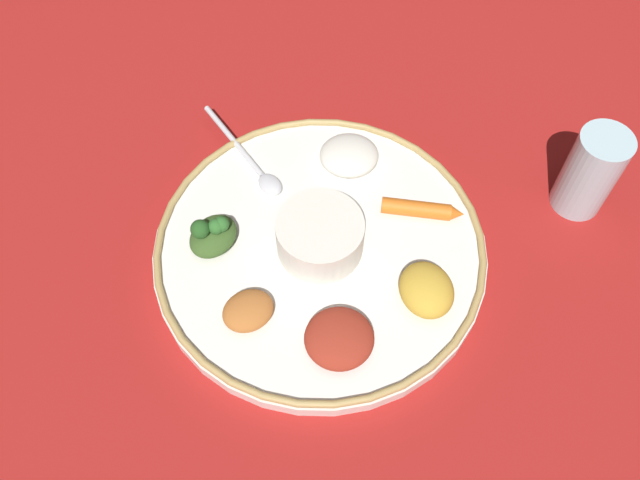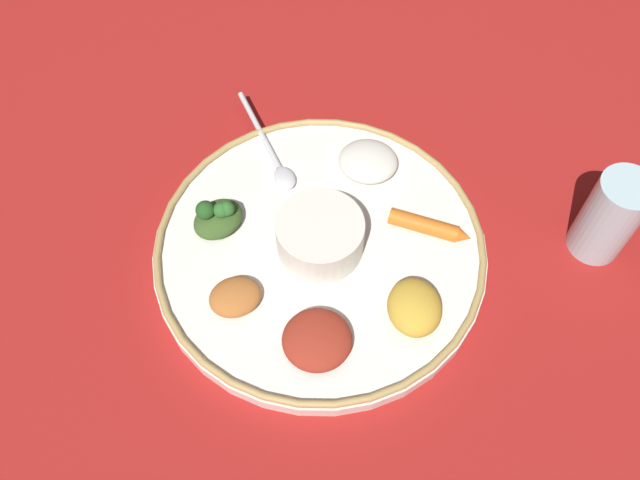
# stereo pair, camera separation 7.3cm
# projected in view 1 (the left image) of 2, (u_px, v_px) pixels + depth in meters

# --- Properties ---
(ground_plane) EXTENTS (2.40, 2.40, 0.00)m
(ground_plane) POSITION_uv_depth(u_px,v_px,m) (320.00, 255.00, 0.76)
(ground_plane) COLOR maroon
(platter) EXTENTS (0.37, 0.37, 0.02)m
(platter) POSITION_uv_depth(u_px,v_px,m) (320.00, 251.00, 0.75)
(platter) COLOR white
(platter) RESTS_ON ground_plane
(platter_rim) EXTENTS (0.36, 0.36, 0.01)m
(platter_rim) POSITION_uv_depth(u_px,v_px,m) (320.00, 246.00, 0.74)
(platter_rim) COLOR tan
(platter_rim) RESTS_ON platter
(center_bowl) EXTENTS (0.09, 0.09, 0.05)m
(center_bowl) POSITION_uv_depth(u_px,v_px,m) (320.00, 235.00, 0.72)
(center_bowl) COLOR silver
(center_bowl) RESTS_ON platter
(spoon) EXTENTS (0.16, 0.04, 0.01)m
(spoon) POSITION_uv_depth(u_px,v_px,m) (253.00, 164.00, 0.80)
(spoon) COLOR silver
(spoon) RESTS_ON platter
(greens_pile) EXTENTS (0.07, 0.07, 0.04)m
(greens_pile) POSITION_uv_depth(u_px,v_px,m) (213.00, 234.00, 0.73)
(greens_pile) COLOR #385623
(greens_pile) RESTS_ON platter
(carrot_near_spoon) EXTENTS (0.07, 0.09, 0.02)m
(carrot_near_spoon) POSITION_uv_depth(u_px,v_px,m) (422.00, 209.00, 0.76)
(carrot_near_spoon) COLOR orange
(carrot_near_spoon) RESTS_ON platter
(mound_lentil_yellow) EXTENTS (0.08, 0.07, 0.03)m
(mound_lentil_yellow) POSITION_uv_depth(u_px,v_px,m) (426.00, 290.00, 0.70)
(mound_lentil_yellow) COLOR gold
(mound_lentil_yellow) RESTS_ON platter
(mound_rice_white) EXTENTS (0.09, 0.09, 0.02)m
(mound_rice_white) POSITION_uv_depth(u_px,v_px,m) (349.00, 155.00, 0.79)
(mound_rice_white) COLOR silver
(mound_rice_white) RESTS_ON platter
(mound_chickpea) EXTENTS (0.05, 0.06, 0.02)m
(mound_chickpea) POSITION_uv_depth(u_px,v_px,m) (248.00, 311.00, 0.69)
(mound_chickpea) COLOR #B2662D
(mound_chickpea) RESTS_ON platter
(mound_beet) EXTENTS (0.09, 0.09, 0.03)m
(mound_beet) POSITION_uv_depth(u_px,v_px,m) (339.00, 338.00, 0.67)
(mound_beet) COLOR maroon
(mound_beet) RESTS_ON platter
(drinking_glass) EXTENTS (0.06, 0.06, 0.11)m
(drinking_glass) POSITION_uv_depth(u_px,v_px,m) (588.00, 176.00, 0.76)
(drinking_glass) COLOR silver
(drinking_glass) RESTS_ON ground_plane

